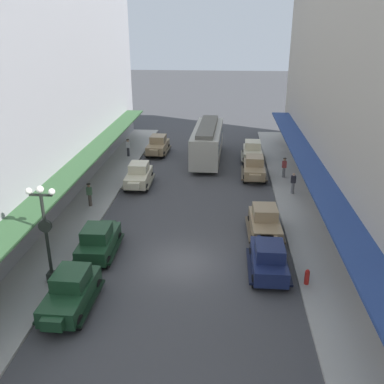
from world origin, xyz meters
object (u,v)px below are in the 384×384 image
Objects in this scene: parked_car_4 at (269,258)px; parked_car_1 at (98,240)px; fire_hydrant at (307,277)px; parked_car_6 at (252,151)px; streetcar at (207,141)px; pedestrian_3 at (293,183)px; parked_car_7 at (71,291)px; pedestrian_1 at (128,148)px; parked_car_3 at (254,167)px; parked_car_2 at (158,145)px; pedestrian_0 at (284,167)px; parked_car_0 at (265,222)px; parked_car_5 at (139,175)px; pedestrian_2 at (89,195)px; lamp_post_with_clock at (46,231)px.

parked_car_1 is at bearing 172.58° from parked_car_4.
fire_hydrant is at bearing -29.65° from parked_car_4.
streetcar is at bearing -176.22° from parked_car_6.
pedestrian_3 is at bearing 85.34° from fire_hydrant.
parked_car_7 reaches higher than pedestrian_1.
parked_car_1 is 16.63m from parked_car_3.
parked_car_2 is 1.01× the size of parked_car_4.
parked_car_3 is at bearing 178.51° from pedestrian_0.
parked_car_0 is at bearing -89.78° from parked_car_3.
parked_car_1 is at bearing 91.25° from parked_car_7.
parked_car_5 reaches higher than pedestrian_2.
parked_car_1 is at bearing -90.62° from parked_car_5.
parked_car_6 is at bearing 94.41° from fire_hydrant.
pedestrian_1 is at bearing 157.56° from parked_car_3.
parked_car_1 is 18.10m from pedestrian_0.
lamp_post_with_clock is (-10.93, -1.79, 2.04)m from parked_car_4.
parked_car_1 is 11.06m from parked_car_5.
parked_car_5 is at bearing -141.55° from parked_car_6.
lamp_post_with_clock reaches higher than parked_car_6.
fire_hydrant is at bearing -92.73° from pedestrian_0.
streetcar is at bearing 54.40° from parked_car_5.
parked_car_6 is at bearing 106.78° from pedestrian_3.
parked_car_1 reaches higher than pedestrian_0.
lamp_post_with_clock is at bearing -94.59° from parked_car_2.
parked_car_2 reaches higher than fire_hydrant.
parked_car_2 is 3.06m from pedestrian_1.
parked_car_5 is 0.44× the size of streetcar.
parked_car_1 reaches higher than pedestrian_2.
parked_car_3 and parked_car_5 have the same top height.
parked_car_2 is at bearing 28.05° from pedestrian_1.
parked_car_3 is at bearing 63.16° from parked_car_7.
lamp_post_with_clock is 19.00m from pedestrian_3.
pedestrian_0 reaches higher than fire_hydrant.
parked_car_7 is 0.44× the size of streetcar.
parked_car_4 is at bearing -66.84° from parked_car_2.
parked_car_4 is 2.55× the size of pedestrian_0.
parked_car_7 is at bearing -116.84° from parked_car_3.
fire_hydrant is at bearing -50.24° from parked_car_5.
parked_car_0 reaches higher than pedestrian_0.
parked_car_3 is 2.62× the size of pedestrian_3.
fire_hydrant is at bearing -56.85° from pedestrian_1.
pedestrian_0 is (11.84, 2.53, 0.07)m from parked_car_5.
parked_car_4 is 2.60× the size of pedestrian_3.
pedestrian_1 is at bearing 96.11° from parked_car_7.
lamp_post_with_clock is (-11.14, -21.59, 2.04)m from parked_car_6.
parked_car_3 is 2.48m from pedestrian_0.
parked_car_2 is 1.01× the size of parked_car_7.
parked_car_2 is 2.58× the size of pedestrian_1.
parked_car_1 is 2.56× the size of pedestrian_0.
streetcar is (-4.18, 4.64, 0.96)m from parked_car_3.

